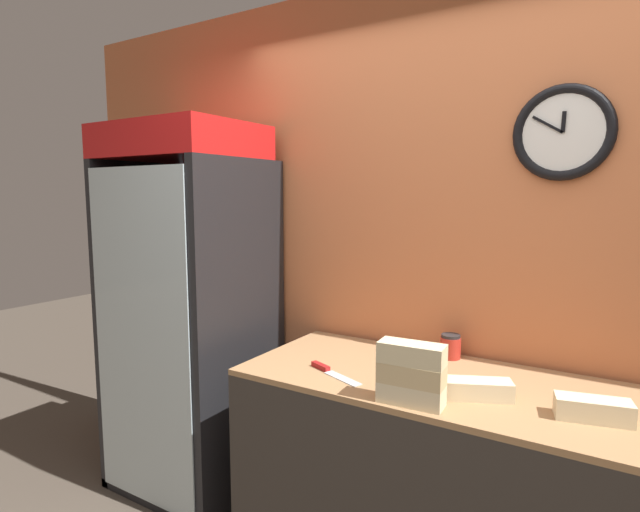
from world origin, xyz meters
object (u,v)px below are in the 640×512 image
sandwich_flat_left (593,409)px  sandwich_flat_right (477,389)px  sandwich_stack_middle (411,374)px  beverage_cooler (197,291)px  condiment_jar (450,346)px  sandwich_stack_top (412,353)px  chefs_knife (328,371)px  sandwich_stack_bottom (411,394)px

sandwich_flat_left → sandwich_flat_right: (-0.38, -0.02, -0.00)m
sandwich_stack_middle → sandwich_flat_right: bearing=42.5°
sandwich_flat_left → beverage_cooler: bearing=175.4°
beverage_cooler → sandwich_stack_middle: bearing=-14.0°
beverage_cooler → condiment_jar: (1.40, 0.23, -0.16)m
sandwich_flat_left → condiment_jar: bearing=147.3°
beverage_cooler → sandwich_stack_top: size_ratio=8.29×
sandwich_stack_top → sandwich_flat_left: 0.63m
beverage_cooler → chefs_knife: 1.06m
sandwich_stack_bottom → beverage_cooler: bearing=166.0°
chefs_knife → condiment_jar: 0.61m
sandwich_flat_left → sandwich_stack_top: bearing=-161.2°
sandwich_flat_left → chefs_knife: size_ratio=0.86×
sandwich_stack_bottom → sandwich_stack_top: bearing=0.0°
condiment_jar → sandwich_flat_left: bearing=-32.7°
sandwich_flat_left → sandwich_stack_middle: bearing=-161.2°
sandwich_stack_bottom → sandwich_stack_top: 0.15m
sandwich_stack_top → condiment_jar: 0.60m
beverage_cooler → sandwich_flat_right: bearing=-6.4°
sandwich_stack_bottom → sandwich_stack_top: sandwich_stack_top is taller
sandwich_flat_left → condiment_jar: 0.72m
sandwich_flat_right → condiment_jar: (-0.22, 0.41, 0.02)m
sandwich_stack_top → sandwich_flat_right: size_ratio=0.90×
sandwich_flat_left → chefs_knife: sandwich_flat_left is taller
sandwich_stack_bottom → sandwich_flat_left: 0.61m
sandwich_flat_left → chefs_knife: bearing=-175.8°
sandwich_stack_top → sandwich_stack_bottom: bearing=0.0°
beverage_cooler → chefs_knife: (1.01, -0.24, -0.21)m
sandwich_flat_left → sandwich_flat_right: size_ratio=0.93×
sandwich_flat_left → condiment_jar: size_ratio=2.25×
beverage_cooler → condiment_jar: beverage_cooler is taller
sandwich_stack_top → condiment_jar: size_ratio=2.17×
sandwich_stack_bottom → sandwich_flat_left: size_ratio=0.96×
sandwich_flat_left → condiment_jar: (-0.61, 0.39, 0.02)m
sandwich_stack_bottom → sandwich_stack_middle: sandwich_stack_middle is taller
sandwich_stack_top → sandwich_flat_right: (0.19, 0.18, -0.15)m
sandwich_stack_top → sandwich_flat_right: bearing=42.5°
sandwich_stack_bottom → sandwich_flat_right: (0.19, 0.18, -0.00)m
sandwich_stack_bottom → condiment_jar: (-0.03, 0.58, 0.02)m
sandwich_stack_bottom → sandwich_flat_right: bearing=42.5°
beverage_cooler → chefs_knife: size_ratio=6.87×
sandwich_stack_bottom → condiment_jar: bearing=93.1°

